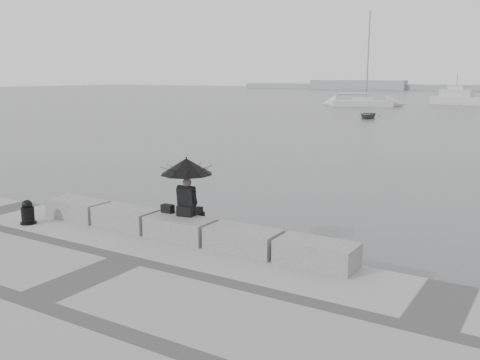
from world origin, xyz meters
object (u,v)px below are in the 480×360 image
Objects in this scene: mooring_bollard at (28,214)px; sailboat_left at (362,103)px; dinghy at (368,115)px; motor_cruiser at (462,99)px; seated_person at (186,173)px.

mooring_bollard is 65.92m from sailboat_left.
mooring_bollard is 0.18× the size of dinghy.
mooring_bollard is at bearing -92.19° from dinghy.
motor_cruiser is at bearing 91.82° from mooring_bollard.
sailboat_left is at bearing -128.83° from motor_cruiser.
motor_cruiser is (-2.42, 76.32, 0.13)m from mooring_bollard.
mooring_bollard is 0.05× the size of sailboat_left.
mooring_bollard reaches higher than dinghy.
seated_person is 0.11× the size of sailboat_left.
motor_cruiser is at bearing 26.44° from sailboat_left.
mooring_bollard is at bearing -83.88° from motor_cruiser.
seated_person is 65.63m from sailboat_left.
seated_person is 0.40× the size of dinghy.
seated_person is at bearing 17.81° from mooring_bollard.
seated_person is 75.31m from motor_cruiser.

